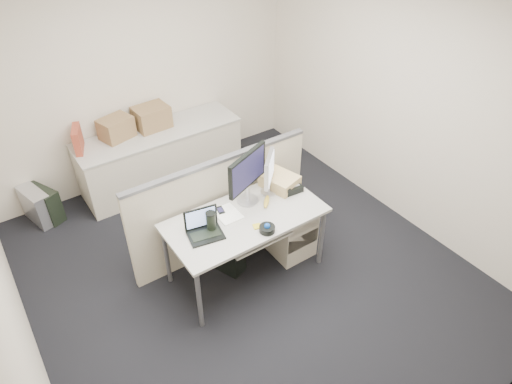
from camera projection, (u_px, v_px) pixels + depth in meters
floor at (246, 271)px, 4.70m from camera, size 4.00×4.50×0.01m
wall_back at (139, 74)px, 5.35m from camera, size 4.00×0.02×2.70m
wall_front at (479, 354)px, 2.40m from camera, size 4.00×0.02×2.70m
wall_right at (403, 102)px, 4.78m from camera, size 0.02×4.50×2.70m
desk at (245, 222)px, 4.29m from camera, size 1.50×0.75×0.73m
keyboard_tray at (256, 236)px, 4.20m from camera, size 0.62×0.32×0.02m
drawer_pedestal at (287, 224)px, 4.78m from camera, size 0.40×0.55×0.65m
cubicle_partition at (221, 207)px, 4.65m from camera, size 2.00×0.06×1.10m
back_counter at (161, 157)px, 5.74m from camera, size 2.00×0.60×0.72m
monitor_main at (247, 178)px, 4.27m from camera, size 0.59×0.40×0.55m
monitor_small at (269, 175)px, 4.42m from camera, size 0.37×0.37×0.42m
laptop at (205, 226)px, 3.97m from camera, size 0.34×0.28×0.23m
trackball at (267, 229)px, 4.08m from camera, size 0.17×0.17×0.06m
desk_phone at (291, 188)px, 4.56m from camera, size 0.22×0.19×0.06m
paper_stack at (228, 214)px, 4.27m from camera, size 0.21×0.27×0.01m
sticky_pad at (257, 226)px, 4.14m from camera, size 0.09×0.09×0.01m
travel_mug at (211, 222)px, 4.05m from camera, size 0.10×0.10×0.18m
banana at (266, 201)px, 4.40m from camera, size 0.17×0.18×0.04m
cellphone at (220, 211)px, 4.31m from camera, size 0.08×0.13×0.02m
manila_folders at (280, 181)px, 4.59m from camera, size 0.35×0.41×0.13m
keyboard at (249, 234)px, 4.19m from camera, size 0.48×0.25×0.03m
pc_tower_desk at (223, 251)px, 4.63m from camera, size 0.33×0.49×0.42m
pc_tower_spare_dark at (44, 204)px, 5.25m from camera, size 0.34×0.47×0.41m
pc_tower_spare_silver at (37, 206)px, 5.21m from camera, size 0.29×0.48×0.42m
cardboard_box_left at (116, 129)px, 5.32m from camera, size 0.42×0.36×0.27m
cardboard_box_right at (152, 118)px, 5.52m from camera, size 0.42×0.34×0.29m
red_binder at (78, 140)px, 5.09m from camera, size 0.18×0.33×0.30m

